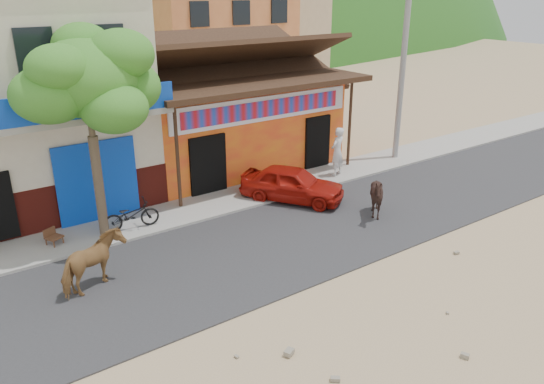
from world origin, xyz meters
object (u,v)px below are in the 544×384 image
Objects in this scene: red_car at (292,184)px; pedestrian at (337,152)px; tree at (93,136)px; scooter at (131,215)px; utility_pole at (403,62)px; cow_tan at (93,263)px; cafe_chair_right at (53,230)px; cow_dark at (377,197)px.

pedestrian is at bearing -16.67° from red_car.
tree reaches higher than scooter.
red_car is at bearing -2.29° from pedestrian.
utility_pole reaches higher than tree.
tree is 3.84m from cow_tan.
utility_pole is (12.80, 0.20, 1.00)m from tree.
red_car is 4.18× the size of cafe_chair_right.
red_car is (7.46, 1.78, -0.10)m from cow_tan.
tree reaches higher than cow_dark.
utility_pole reaches higher than cow_dark.
utility_pole is 7.31m from cow_dark.
tree is 3.59× the size of cow_tan.
red_car is (-1.34, 2.69, -0.09)m from cow_dark.
scooter is at bearing -10.67° from tree.
utility_pole is 2.24× the size of red_car.
cow_dark is 3.93m from pedestrian.
utility_pole is 12.51m from scooter.
pedestrian is at bearing -82.39° from scooter.
tree is 3.16× the size of pedestrian.
scooter is at bearing -121.41° from cow_dark.
cow_dark is 7.68m from scooter.
pedestrian reaches higher than red_car.
utility_pole is 14.64m from cafe_chair_right.
cow_dark is at bearing -143.05° from utility_pole.
tree reaches higher than pedestrian.
utility_pole is 4.76m from pedestrian.
utility_pole reaches higher than pedestrian.
pedestrian is at bearing 153.01° from cow_dark.
cow_tan is 2.93m from cafe_chair_right.
cafe_chair_right is at bearing -21.14° from pedestrian.
red_car reaches higher than scooter.
tree is 2.69m from scooter.
red_car is at bearing -9.04° from tree.
utility_pole is at bearing -104.15° from cow_tan.
cow_tan is at bearing -112.87° from tree.
tree is 4.30× the size of cow_dark.
tree is at bearing -32.13° from cafe_chair_right.
red_car is 5.54m from scooter.
cow_tan is (-13.97, -2.98, -3.37)m from utility_pole.
utility_pole is at bearing -23.85° from red_car.
cafe_chair_right is at bearing -21.69° from cow_tan.
cow_tan reaches higher than scooter.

